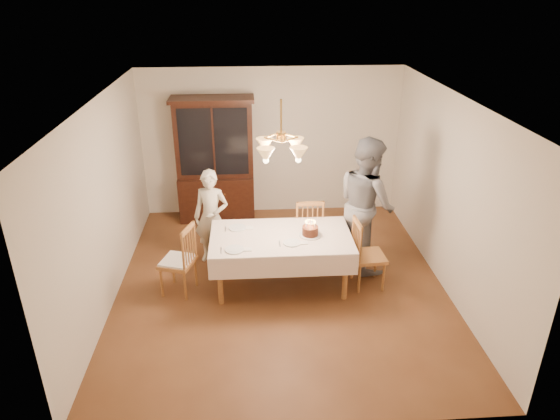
{
  "coord_description": "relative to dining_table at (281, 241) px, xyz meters",
  "views": [
    {
      "loc": [
        -0.41,
        -5.93,
        3.89
      ],
      "look_at": [
        0.0,
        0.2,
        1.05
      ],
      "focal_mm": 32.0,
      "sensor_mm": 36.0,
      "label": 1
    }
  ],
  "objects": [
    {
      "name": "chandelier",
      "position": [
        -0.0,
        -0.0,
        1.29
      ],
      "size": [
        0.62,
        0.62,
        0.73
      ],
      "color": "#BF8C3F",
      "rests_on": "ground"
    },
    {
      "name": "chair_far_side",
      "position": [
        0.46,
        0.74,
        -0.24
      ],
      "size": [
        0.45,
        0.43,
        1.0
      ],
      "color": "brown",
      "rests_on": "ground"
    },
    {
      "name": "chair_right_end",
      "position": [
        1.19,
        -0.1,
        -0.24
      ],
      "size": [
        0.45,
        0.47,
        1.0
      ],
      "color": "brown",
      "rests_on": "ground"
    },
    {
      "name": "chair_left_end",
      "position": [
        -1.39,
        -0.09,
        -0.23
      ],
      "size": [
        0.53,
        0.55,
        1.0
      ],
      "color": "brown",
      "rests_on": "ground"
    },
    {
      "name": "place_setting_far_left",
      "position": [
        -0.57,
        0.26,
        0.08
      ],
      "size": [
        0.39,
        0.24,
        0.02
      ],
      "color": "white",
      "rests_on": "dining_table"
    },
    {
      "name": "room_shell",
      "position": [
        0.0,
        0.0,
        0.9
      ],
      "size": [
        5.0,
        5.0,
        5.0
      ],
      "color": "white",
      "rests_on": "ground"
    },
    {
      "name": "elderly_woman",
      "position": [
        -0.98,
        0.73,
        0.04
      ],
      "size": [
        0.6,
        0.47,
        1.44
      ],
      "primitive_type": "imported",
      "rotation": [
        0.0,
        0.0,
        -0.26
      ],
      "color": "beige",
      "rests_on": "ground"
    },
    {
      "name": "china_hutch",
      "position": [
        -0.98,
        2.25,
        0.36
      ],
      "size": [
        1.38,
        0.54,
        2.16
      ],
      "color": "black",
      "rests_on": "ground"
    },
    {
      "name": "place_setting_near_left",
      "position": [
        -0.61,
        -0.35,
        0.08
      ],
      "size": [
        0.39,
        0.25,
        0.02
      ],
      "color": "white",
      "rests_on": "dining_table"
    },
    {
      "name": "adult_in_grey",
      "position": [
        1.26,
        0.49,
        0.3
      ],
      "size": [
        0.99,
        1.13,
        1.96
      ],
      "primitive_type": "imported",
      "rotation": [
        0.0,
        0.0,
        1.87
      ],
      "color": "slate",
      "rests_on": "ground"
    },
    {
      "name": "dining_table",
      "position": [
        0.0,
        0.0,
        0.0
      ],
      "size": [
        1.9,
        1.1,
        0.76
      ],
      "color": "brown",
      "rests_on": "ground"
    },
    {
      "name": "place_setting_near_right",
      "position": [
        0.14,
        -0.22,
        0.08
      ],
      "size": [
        0.38,
        0.23,
        0.02
      ],
      "color": "white",
      "rests_on": "dining_table"
    },
    {
      "name": "ground",
      "position": [
        0.0,
        0.0,
        -0.68
      ],
      "size": [
        5.0,
        5.0,
        0.0
      ],
      "primitive_type": "plane",
      "color": "#542E18",
      "rests_on": "ground"
    },
    {
      "name": "birthday_cake",
      "position": [
        0.39,
        -0.01,
        0.14
      ],
      "size": [
        0.3,
        0.3,
        0.21
      ],
      "color": "white",
      "rests_on": "dining_table"
    }
  ]
}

